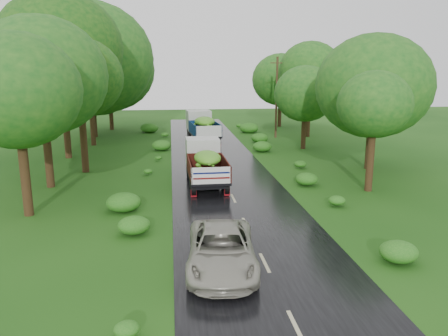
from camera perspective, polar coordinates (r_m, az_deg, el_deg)
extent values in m
plane|color=#15420E|center=(16.07, 5.33, -12.27)|extent=(120.00, 120.00, 0.00)
cube|color=black|center=(20.62, 2.40, -6.39)|extent=(6.50, 80.00, 0.02)
cube|color=#BFB78C|center=(12.66, 9.36, -19.76)|extent=(0.12, 1.60, 0.00)
cube|color=#BFB78C|center=(16.06, 5.33, -12.20)|extent=(0.12, 1.60, 0.00)
cube|color=#BFB78C|center=(19.69, 2.87, -7.31)|extent=(0.12, 1.60, 0.00)
cube|color=#BFB78C|center=(23.43, 1.21, -3.96)|extent=(0.12, 1.60, 0.00)
cube|color=#BFB78C|center=(27.25, 0.03, -1.53)|extent=(0.12, 1.60, 0.00)
cube|color=#BFB78C|center=(31.12, -0.86, 0.30)|extent=(0.12, 1.60, 0.00)
cube|color=#BFB78C|center=(35.01, -1.55, 1.72)|extent=(0.12, 1.60, 0.00)
cube|color=#BFB78C|center=(38.93, -2.11, 2.85)|extent=(0.12, 1.60, 0.00)
cube|color=#BFB78C|center=(42.86, -2.56, 3.78)|extent=(0.12, 1.60, 0.00)
cube|color=#BFB78C|center=(46.80, -2.94, 4.55)|extent=(0.12, 1.60, 0.00)
cube|color=#BFB78C|center=(50.75, -3.26, 5.20)|extent=(0.12, 1.60, 0.00)
cube|color=#BFB78C|center=(54.71, -3.53, 5.76)|extent=(0.12, 1.60, 0.00)
cube|color=black|center=(25.87, -2.37, -1.00)|extent=(1.70, 5.29, 0.26)
cylinder|color=black|center=(27.68, -4.62, -0.39)|extent=(0.28, 0.94, 0.93)
cylinder|color=black|center=(27.84, -0.90, -0.28)|extent=(0.28, 0.94, 0.93)
cylinder|color=black|center=(24.68, -4.19, -2.04)|extent=(0.28, 0.94, 0.93)
cylinder|color=black|center=(24.85, -0.02, -1.90)|extent=(0.28, 0.94, 0.93)
cylinder|color=black|center=(23.76, -4.03, -2.63)|extent=(0.28, 0.94, 0.93)
cylinder|color=black|center=(23.94, 0.30, -2.48)|extent=(0.28, 0.94, 0.93)
cube|color=maroon|center=(23.51, -3.97, -3.32)|extent=(0.32, 0.04, 0.42)
cube|color=maroon|center=(23.69, 0.41, -3.16)|extent=(0.32, 0.04, 0.42)
cube|color=silver|center=(27.69, -2.81, 2.09)|extent=(2.09, 1.81, 1.77)
cube|color=black|center=(24.87, -2.15, -1.08)|extent=(2.22, 4.05, 0.15)
cube|color=#44110C|center=(24.67, -4.56, 0.01)|extent=(0.15, 4.01, 0.89)
cube|color=#44110C|center=(24.87, 0.21, 0.16)|extent=(0.15, 4.01, 0.89)
cube|color=#44110C|center=(26.66, -2.59, 1.02)|extent=(2.15, 0.11, 0.89)
cube|color=silver|center=(22.84, -1.66, -1.00)|extent=(2.15, 0.11, 0.89)
ellipsoid|color=#418317|center=(24.63, -2.17, 1.35)|extent=(1.86, 3.40, 0.93)
cube|color=black|center=(41.18, -2.79, 4.31)|extent=(2.33, 5.94, 0.29)
cylinder|color=black|center=(43.11, -4.58, 4.47)|extent=(0.39, 1.05, 1.03)
cylinder|color=black|center=(43.43, -1.96, 4.56)|extent=(0.39, 1.05, 1.03)
cylinder|color=black|center=(39.76, -3.89, 3.77)|extent=(0.39, 1.05, 1.03)
cylinder|color=black|center=(40.10, -1.06, 3.87)|extent=(0.39, 1.05, 1.03)
cylinder|color=black|center=(38.74, -3.65, 3.52)|extent=(0.39, 1.05, 1.03)
cylinder|color=black|center=(39.09, -0.75, 3.63)|extent=(0.39, 1.05, 1.03)
cube|color=maroon|center=(38.43, -3.56, 3.11)|extent=(0.35, 0.07, 0.46)
cube|color=maroon|center=(38.79, -0.65, 3.22)|extent=(0.35, 0.07, 0.46)
cube|color=silver|center=(43.29, -3.33, 6.23)|extent=(2.45, 2.17, 1.95)
cube|color=black|center=(40.09, -2.53, 4.41)|extent=(2.78, 4.63, 0.16)
cube|color=navy|center=(39.83, -4.16, 5.16)|extent=(0.51, 4.41, 0.98)
cube|color=navy|center=(40.22, -0.93, 5.27)|extent=(0.51, 4.41, 0.98)
cube|color=navy|center=(42.14, -3.06, 5.60)|extent=(2.36, 0.31, 0.98)
cube|color=silver|center=(37.90, -1.97, 4.79)|extent=(2.36, 0.31, 0.98)
ellipsoid|color=#418317|center=(39.94, -2.55, 6.09)|extent=(2.34, 3.89, 1.03)
imported|color=#A19F8F|center=(15.31, -0.31, -10.59)|extent=(2.75, 5.20, 1.39)
cylinder|color=#382616|center=(43.86, 6.88, 9.08)|extent=(0.27, 0.27, 7.90)
cube|color=#382616|center=(43.77, 7.00, 13.47)|extent=(1.36, 0.46, 0.10)
cylinder|color=black|center=(22.06, -24.87, 2.58)|extent=(0.44, 0.44, 6.65)
ellipsoid|color=#0D4411|center=(21.80, -25.51, 9.12)|extent=(3.40, 3.40, 3.06)
cylinder|color=black|center=(26.98, -22.29, 5.16)|extent=(0.45, 0.45, 7.26)
ellipsoid|color=#0D4411|center=(26.80, -22.80, 11.01)|extent=(3.85, 3.85, 3.46)
cylinder|color=black|center=(30.21, -18.04, 6.05)|extent=(0.45, 0.45, 7.08)
ellipsoid|color=#0D4411|center=(30.04, -18.40, 11.15)|extent=(3.37, 3.37, 3.03)
cylinder|color=black|center=(35.50, -20.18, 8.67)|extent=(0.50, 0.50, 9.34)
ellipsoid|color=#0D4411|center=(35.46, -20.63, 14.38)|extent=(4.30, 4.30, 3.87)
cylinder|color=black|center=(40.86, -16.94, 7.62)|extent=(0.44, 0.44, 6.87)
ellipsoid|color=#0D4411|center=(40.73, -17.18, 11.28)|extent=(3.07, 3.07, 2.76)
cylinder|color=black|center=(45.92, -16.80, 9.31)|extent=(0.49, 0.49, 8.72)
ellipsoid|color=#0D4411|center=(45.86, -17.08, 13.44)|extent=(4.96, 4.96, 4.47)
cylinder|color=black|center=(50.98, -14.66, 9.07)|extent=(0.46, 0.46, 7.52)
ellipsoid|color=#0D4411|center=(50.88, -14.84, 12.27)|extent=(4.49, 4.49, 4.04)
cylinder|color=black|center=(25.65, 18.72, 3.19)|extent=(0.41, 0.41, 5.58)
ellipsoid|color=#145318|center=(25.40, 19.07, 7.91)|extent=(2.85, 2.85, 2.56)
cylinder|color=black|center=(31.36, 18.62, 5.64)|extent=(0.43, 0.43, 6.43)
ellipsoid|color=#145318|center=(31.17, 18.95, 10.09)|extent=(3.92, 3.92, 3.53)
cylinder|color=black|center=(38.12, 10.43, 6.47)|extent=(0.41, 0.41, 5.36)
ellipsoid|color=#145318|center=(37.95, 10.56, 9.52)|extent=(3.24, 3.24, 2.92)
cylinder|color=black|center=(45.02, 11.03, 8.82)|extent=(0.46, 0.46, 7.56)
ellipsoid|color=#145318|center=(44.92, 11.19, 12.47)|extent=(3.52, 3.52, 3.17)
cylinder|color=black|center=(52.51, 7.33, 8.79)|extent=(0.43, 0.43, 6.27)
ellipsoid|color=#145318|center=(52.40, 7.40, 11.39)|extent=(3.67, 3.67, 3.30)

